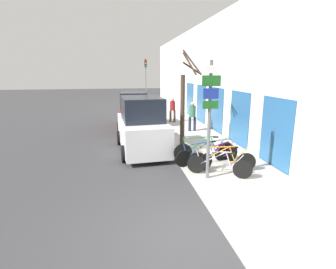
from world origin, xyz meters
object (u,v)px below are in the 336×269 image
Objects in this scene: signpost at (210,115)px; pedestrian_far at (173,108)px; bicycle_4 at (204,150)px; pedestrian_near at (192,114)px; bicycle_3 at (203,154)px; parked_car_0 at (142,127)px; street_tree at (184,104)px; bicycle_1 at (222,160)px; parked_car_1 at (135,112)px; bicycle_0 at (219,165)px; bicycle_2 at (220,156)px; traffic_light at (146,76)px.

signpost is 9.74m from pedestrian_far.
pedestrian_near is at bearing -7.86° from bicycle_4.
parked_car_0 is at bearing 25.08° from bicycle_3.
bicycle_1 is at bearing -79.75° from street_tree.
bicycle_3 is 7.89m from parked_car_1.
bicycle_0 is at bearing -73.68° from pedestrian_far.
parked_car_1 reaches higher than pedestrian_near.
signpost is 1.63× the size of bicycle_1.
bicycle_2 is at bearing 88.93° from pedestrian_near.
bicycle_1 is at bearing -4.31° from bicycle_0.
traffic_light is (-0.94, 8.17, 1.96)m from pedestrian_far.
bicycle_2 is 0.43× the size of street_tree.
bicycle_3 is 0.52× the size of street_tree.
street_tree is at bearing 33.45° from bicycle_0.
traffic_light reaches higher than bicycle_0.
bicycle_3 is (-0.53, 0.28, 0.01)m from bicycle_2.
pedestrian_near is at bearing 67.22° from street_tree.
bicycle_1 is 0.51× the size of parked_car_1.
street_tree is (-0.58, 3.20, 1.52)m from bicycle_1.
signpost is 0.84× the size of parked_car_0.
traffic_light reaches higher than pedestrian_far.
street_tree is (-0.69, 2.72, 1.54)m from bicycle_2.
traffic_light is at bearing 30.53° from bicycle_0.
parked_car_0 is 0.99× the size of parked_car_1.
bicycle_4 is (0.42, 1.61, -1.63)m from signpost.
street_tree reaches higher than pedestrian_near.
pedestrian_near is (3.13, -2.20, 0.10)m from parked_car_1.
pedestrian_near reaches higher than pedestrian_far.
pedestrian_far is (2.58, 0.74, 0.07)m from parked_car_1.
bicycle_0 is at bearing 160.18° from bicycle_1.
parked_car_0 is (-2.55, 2.75, 0.58)m from bicycle_2.
bicycle_2 is at bearing -131.73° from bicycle_3.
parked_car_0 reaches higher than bicycle_3.
pedestrian_far is 0.38× the size of street_tree.
parked_car_1 is (-2.57, 7.88, 0.50)m from bicycle_2.
bicycle_0 is 0.79× the size of bicycle_4.
traffic_light is at bearing 115.25° from pedestrian_far.
bicycle_2 is (0.80, 1.02, -1.68)m from signpost.
traffic_light is (1.64, 8.91, 2.03)m from parked_car_1.
signpost is 6.93m from pedestrian_near.
parked_car_1 is 3.83m from pedestrian_near.
bicycle_3 is (-0.14, 1.19, 0.00)m from bicycle_0.
bicycle_2 is 5.74m from pedestrian_near.
parked_car_1 reaches higher than bicycle_3.
bicycle_0 is 4.29m from parked_car_0.
bicycle_2 is 3.79m from parked_car_0.
traffic_light reaches higher than bicycle_1.
bicycle_3 is at bearing -88.59° from traffic_light.
parked_car_1 reaches higher than bicycle_0.
bicycle_3 is 16.71m from traffic_light.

